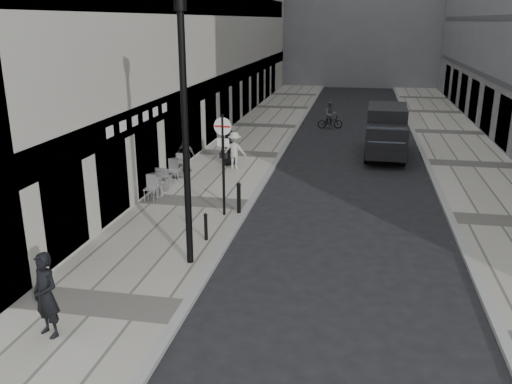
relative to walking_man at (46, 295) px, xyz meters
The scene contains 15 objects.
sidewalk 16.76m from the walking_man, 88.57° to the left, with size 4.00×60.00×0.12m, color #AAA599.
far_sidewalk 20.27m from the walking_man, 55.68° to the left, with size 4.00×60.00×0.12m, color #AAA599.
walking_man is the anchor object (origin of this frame).
sign_post 8.19m from the walking_man, 77.03° to the left, with size 0.59×0.13×3.45m.
lamppost 5.31m from the walking_man, 65.72° to the left, with size 0.31×0.31×6.96m.
bollard_near 8.50m from the walking_man, 74.51° to the left, with size 0.13×0.13×1.01m, color black.
bollard_far 5.93m from the walking_man, 72.10° to the left, with size 0.11×0.11×0.79m, color black.
panel_van 19.55m from the walking_man, 67.37° to the left, with size 2.04×5.15×2.39m.
cyclist 25.16m from the walking_man, 79.91° to the left, with size 1.60×0.77×1.65m.
pedestrian_a 12.95m from the walking_man, 95.02° to the left, with size 0.92×0.38×1.58m, color #56565B.
pedestrian_b 13.88m from the walking_man, 86.65° to the left, with size 1.07×0.61×1.65m, color #B6B1A8.
pedestrian_c 14.42m from the walking_man, 88.27° to the left, with size 0.80×0.52×1.64m, color black.
cafe_table_near 9.98m from the walking_man, 96.82° to the left, with size 0.64×1.44×0.82m.
cafe_table_mid 9.51m from the walking_man, 97.16° to the left, with size 0.75×1.70×0.97m.
cafe_table_far 11.91m from the walking_man, 95.70° to the left, with size 0.75×1.70×0.97m.
Camera 1 is at (3.74, -7.74, 6.48)m, focal length 38.00 mm.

